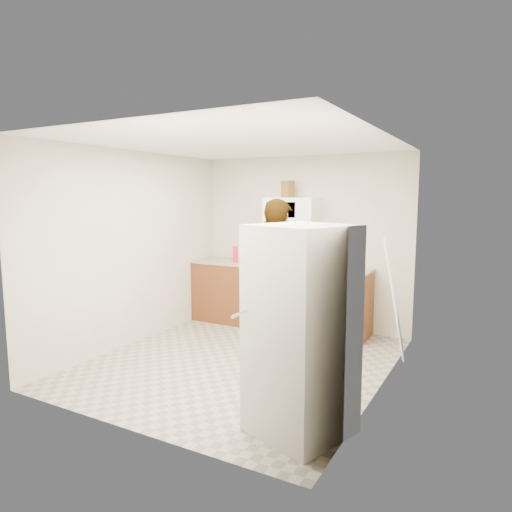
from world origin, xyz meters
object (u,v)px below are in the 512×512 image
Objects in this scene: gas_range at (287,296)px; saucepan at (283,257)px; microwave at (292,212)px; kettle at (343,260)px; person at (279,274)px; fridge at (301,331)px.

gas_range is 4.63× the size of saucepan.
microwave is (0.00, 0.13, 1.21)m from gas_range.
microwave is 3.97× the size of kettle.
person reaches higher than gas_range.
person is 1.11m from kettle.
fridge is at bearing -57.09° from kettle.
person is at bearing -97.15° from kettle.
kettle is 0.78× the size of saucepan.
kettle is at bearing 6.21° from microwave.
person is at bearing -75.56° from microwave.
fridge is (1.33, -2.61, 0.36)m from gas_range.
saucepan is (-0.90, -0.06, -0.01)m from kettle.
person is 7.75× the size of saucepan.
person is at bearing 139.58° from fridge.
kettle is at bearing 120.33° from fridge.
fridge is 2.88m from kettle.
microwave is 1.01m from kettle.
kettle is at bearing 3.84° from saucepan.
microwave reaches higher than gas_range.
gas_range is at bearing -143.10° from kettle.
saucepan is at bearing -154.80° from kettle.
kettle is at bearing 15.53° from gas_range.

